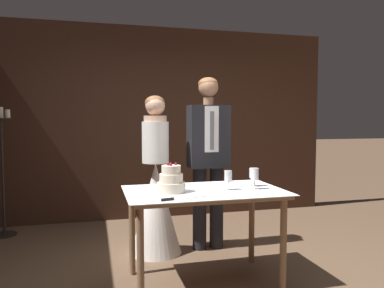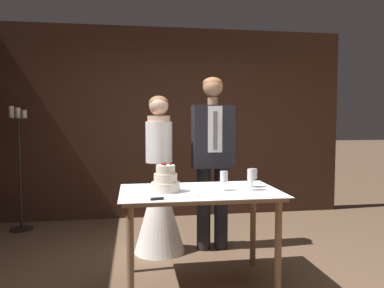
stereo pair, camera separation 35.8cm
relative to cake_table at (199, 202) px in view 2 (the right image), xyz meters
The scene contains 11 objects.
ground_plane 0.72m from the cake_table, 86.83° to the right, with size 40.00×40.00×0.00m, color brown.
wall_back 2.40m from the cake_table, 89.93° to the left, with size 5.09×0.12×2.72m, color #382116.
cake_table is the anchor object (origin of this frame).
tiered_cake 0.35m from the cake_table, behind, with size 0.24×0.24×0.25m.
cake_knife 0.44m from the cake_table, 133.96° to the right, with size 0.43×0.12×0.02m.
wine_glass_near 0.50m from the cake_table, ahead, with size 0.07×0.07×0.18m.
wine_glass_middle 0.54m from the cake_table, ahead, with size 0.08×0.08×0.17m.
wine_glass_far 0.30m from the cake_table, 10.39° to the right, with size 0.07×0.07×0.17m.
bride 0.87m from the cake_table, 109.46° to the left, with size 0.54×0.54×1.67m.
groom 0.93m from the cake_table, 70.53° to the left, with size 0.43×0.25×1.87m.
candle_stand 2.73m from the cake_table, 136.78° to the left, with size 0.28×0.28×1.58m.
Camera 2 is at (-0.56, -3.07, 1.42)m, focal length 35.00 mm.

